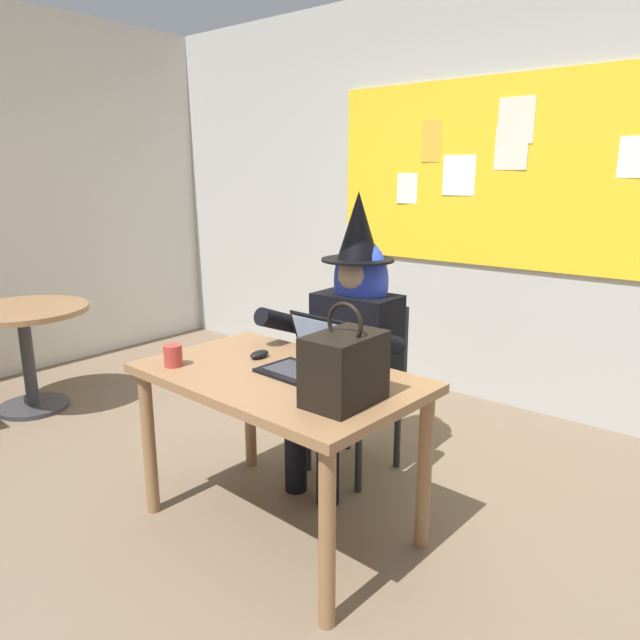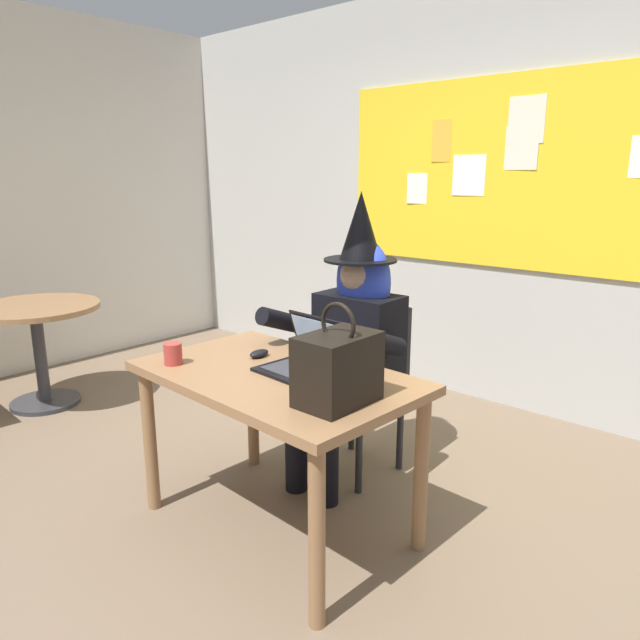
{
  "view_description": "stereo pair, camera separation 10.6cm",
  "coord_description": "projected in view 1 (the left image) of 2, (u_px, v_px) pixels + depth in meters",
  "views": [
    {
      "loc": [
        1.58,
        -1.64,
        1.55
      ],
      "look_at": [
        -0.08,
        0.39,
        0.9
      ],
      "focal_mm": 33.0,
      "sensor_mm": 36.0,
      "label": 1
    },
    {
      "loc": [
        1.66,
        -1.57,
        1.55
      ],
      "look_at": [
        -0.08,
        0.39,
        0.9
      ],
      "focal_mm": 33.0,
      "sensor_mm": 36.0,
      "label": 2
    }
  ],
  "objects": [
    {
      "name": "handbag",
      "position": [
        344.0,
        368.0,
        2.13
      ],
      "size": [
        0.2,
        0.3,
        0.38
      ],
      "rotation": [
        0.0,
        0.0,
        0.25
      ],
      "color": "black",
      "rests_on": "desk_main"
    },
    {
      "name": "laptop",
      "position": [
        307.0,
        359.0,
        2.49
      ],
      "size": [
        0.34,
        0.32,
        0.23
      ],
      "rotation": [
        0.0,
        0.0,
        -0.07
      ],
      "color": "black",
      "rests_on": "desk_main"
    },
    {
      "name": "coffee_mug",
      "position": [
        173.0,
        356.0,
        2.55
      ],
      "size": [
        0.08,
        0.08,
        0.09
      ],
      "primitive_type": "cylinder",
      "color": "#B23833",
      "rests_on": "desk_main"
    },
    {
      "name": "wall_back_bulletin",
      "position": [
        499.0,
        197.0,
        3.85
      ],
      "size": [
        6.29,
        2.27,
        2.77
      ],
      "color": "#B2B2AD",
      "rests_on": "ground"
    },
    {
      "name": "computer_mouse",
      "position": [
        259.0,
        354.0,
        2.68
      ],
      "size": [
        0.06,
        0.11,
        0.03
      ],
      "primitive_type": "ellipsoid",
      "rotation": [
        0.0,
        0.0,
        0.04
      ],
      "color": "black",
      "rests_on": "desk_main"
    },
    {
      "name": "desk_main",
      "position": [
        279.0,
        395.0,
        2.5
      ],
      "size": [
        1.24,
        0.79,
        0.73
      ],
      "rotation": [
        0.0,
        0.0,
        -0.04
      ],
      "color": "#8E6642",
      "rests_on": "ground"
    },
    {
      "name": "person_costumed",
      "position": [
        350.0,
        329.0,
        2.96
      ],
      "size": [
        0.6,
        0.65,
        1.47
      ],
      "rotation": [
        0.0,
        0.0,
        -1.54
      ],
      "color": "black",
      "rests_on": "ground"
    },
    {
      "name": "chair_at_desk",
      "position": [
        363.0,
        378.0,
        3.12
      ],
      "size": [
        0.44,
        0.44,
        0.89
      ],
      "rotation": [
        0.0,
        0.0,
        -1.61
      ],
      "color": "black",
      "rests_on": "ground"
    },
    {
      "name": "side_table_round",
      "position": [
        25.0,
        334.0,
        3.86
      ],
      "size": [
        0.82,
        0.82,
        0.7
      ],
      "color": "#8E6642",
      "rests_on": "ground"
    },
    {
      "name": "ground_plane",
      "position": [
        278.0,
        538.0,
        2.57
      ],
      "size": [
        24.0,
        24.0,
        0.0
      ],
      "primitive_type": "plane",
      "color": "#75604C"
    }
  ]
}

